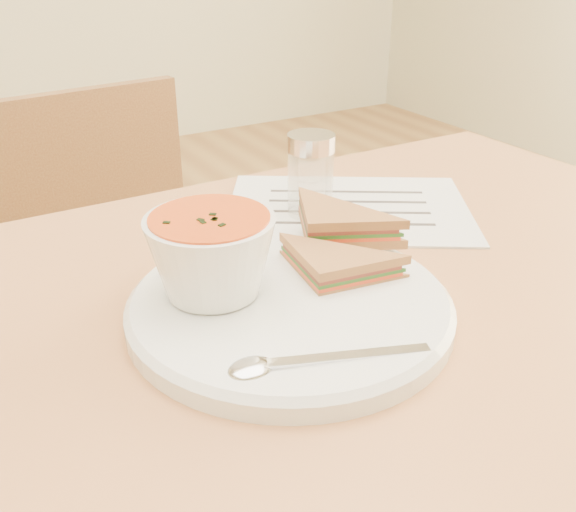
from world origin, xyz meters
TOP-DOWN VIEW (x-y plane):
  - chair_far at (-0.08, 0.51)m, footprint 0.41×0.41m
  - plate at (-0.08, -0.01)m, footprint 0.38×0.38m
  - soup_bowl at (-0.14, 0.03)m, footprint 0.14×0.14m
  - sandwich_half_a at (-0.06, -0.02)m, footprint 0.11×0.11m
  - sandwich_half_b at (-0.03, 0.05)m, footprint 0.14×0.14m
  - spoon at (-0.11, -0.10)m, footprint 0.19×0.10m
  - paper_menu at (0.11, 0.17)m, footprint 0.38×0.35m
  - condiment_shaker at (0.06, 0.18)m, footprint 0.07×0.07m

SIDE VIEW (x-z plane):
  - chair_far at x=-0.08m, z-range 0.00..0.83m
  - paper_menu at x=0.11m, z-range 0.75..0.75m
  - plate at x=-0.08m, z-range 0.75..0.77m
  - spoon at x=-0.11m, z-range 0.77..0.78m
  - sandwich_half_a at x=-0.06m, z-range 0.77..0.80m
  - sandwich_half_b at x=-0.03m, z-range 0.78..0.81m
  - condiment_shaker at x=0.06m, z-range 0.75..0.85m
  - soup_bowl at x=-0.14m, z-range 0.77..0.85m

